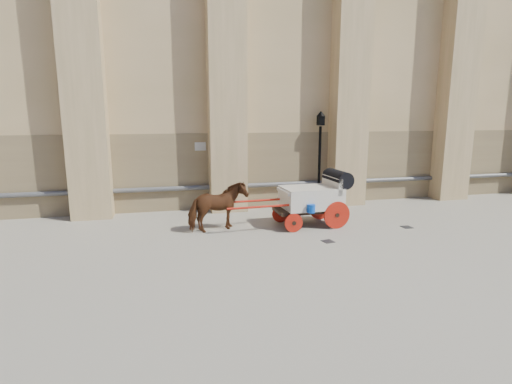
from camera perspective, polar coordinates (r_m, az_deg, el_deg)
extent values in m
plane|color=gray|center=(12.65, 3.19, -6.08)|extent=(90.00, 90.00, 0.00)
cube|color=tan|center=(21.00, 2.46, 25.59)|extent=(44.00, 8.00, 18.00)
cube|color=#887450|center=(16.80, 5.80, 3.39)|extent=(44.00, 0.35, 3.00)
cylinder|color=#59595B|center=(16.64, 6.07, 1.22)|extent=(42.00, 0.18, 0.18)
cube|color=beige|center=(15.67, -7.96, 6.47)|extent=(0.42, 0.04, 0.32)
imported|color=#593417|center=(12.88, -5.50, -2.15)|extent=(2.05, 1.38, 1.58)
cube|color=black|center=(13.64, 7.44, -2.46)|extent=(2.28, 1.12, 0.12)
cube|color=beige|center=(13.59, 7.88, -0.77)|extent=(1.98, 1.36, 0.71)
cube|color=beige|center=(13.83, 10.81, 1.06)|extent=(0.21, 1.27, 0.56)
cube|color=beige|center=(13.22, 4.48, 0.09)|extent=(0.41, 1.13, 0.10)
cylinder|color=black|center=(13.89, 11.59, 1.92)|extent=(0.63, 1.29, 0.57)
cylinder|color=#B61A0D|center=(13.43, 11.48, -3.25)|extent=(0.91, 0.10, 0.91)
cylinder|color=#B61A0D|center=(14.52, 9.21, -2.09)|extent=(0.91, 0.10, 0.91)
cylinder|color=#B61A0D|center=(12.85, 5.40, -4.42)|extent=(0.61, 0.09, 0.61)
cylinder|color=#B61A0D|center=(13.99, 3.53, -3.11)|extent=(0.61, 0.09, 0.61)
cylinder|color=#B61A0D|center=(12.58, 1.28, -2.09)|extent=(2.44, 0.19, 0.07)
cylinder|color=#B61A0D|center=(13.43, 0.13, -1.24)|extent=(2.44, 0.19, 0.07)
cylinder|color=#0946C1|center=(12.88, 7.88, -2.35)|extent=(0.26, 0.26, 0.26)
cylinder|color=black|center=(16.49, 9.03, 3.61)|extent=(0.11, 0.11, 3.25)
cone|color=black|center=(16.74, 8.88, -1.36)|extent=(0.33, 0.33, 0.33)
cube|color=black|center=(16.36, 9.23, 10.05)|extent=(0.25, 0.25, 0.38)
cone|color=black|center=(16.36, 9.26, 11.00)|extent=(0.36, 0.36, 0.22)
cube|color=black|center=(12.14, 10.24, -6.95)|extent=(0.38, 0.38, 0.01)
cube|color=black|center=(14.34, 20.74, -4.71)|extent=(0.33, 0.33, 0.01)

